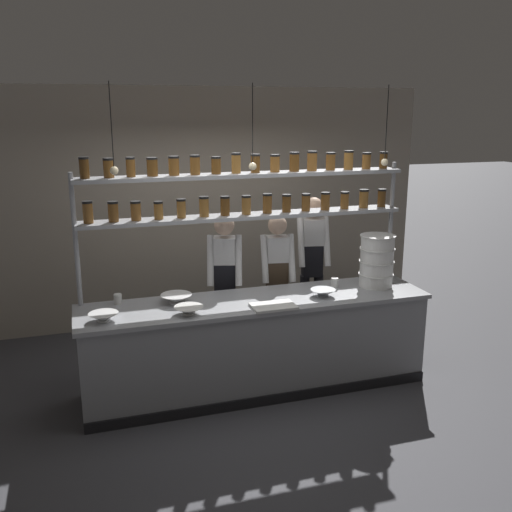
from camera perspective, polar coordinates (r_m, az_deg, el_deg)
name	(u,v)px	position (r m, az deg, el deg)	size (l,w,h in m)	color
ground_plane	(256,387)	(5.81, 0.05, -12.99)	(40.00, 40.00, 0.00)	#3D3D42
back_wall	(206,207)	(7.30, -4.99, 4.94)	(5.76, 0.12, 2.95)	#9E9384
prep_counter	(257,344)	(5.61, 0.05, -8.83)	(3.36, 0.76, 0.92)	gray
spice_shelf_unit	(246,197)	(5.53, -1.03, 5.95)	(3.25, 0.28, 2.28)	#999BA0
chef_left	(225,281)	(5.96, -3.12, -2.51)	(0.41, 0.34, 1.64)	black
chef_center	(277,278)	(6.15, 2.12, -2.24)	(0.39, 0.31, 1.60)	black
chef_right	(312,261)	(6.49, 5.65, -0.49)	(0.40, 0.33, 1.74)	black
container_stack	(377,261)	(5.90, 11.98, -0.47)	(0.36, 0.36, 0.53)	white
cutting_board	(273,306)	(5.23, 1.75, -5.04)	(0.40, 0.26, 0.02)	silver
prep_bowl_near_left	(323,293)	(5.57, 6.72, -3.68)	(0.25, 0.25, 0.07)	#B2B7BC
prep_bowl_center_front	(176,299)	(5.40, -7.97, -4.24)	(0.29, 0.29, 0.08)	white
prep_bowl_center_back	(189,310)	(5.09, -6.73, -5.43)	(0.26, 0.26, 0.07)	silver
prep_bowl_near_right	(104,317)	(5.07, -15.00, -5.93)	(0.26, 0.26, 0.07)	white
serving_cup_front	(335,283)	(5.84, 7.86, -2.67)	(0.07, 0.07, 0.10)	silver
serving_cup_by_board	(118,299)	(5.47, -13.65, -4.19)	(0.07, 0.07, 0.09)	silver
pendant_light_row	(257,161)	(5.17, 0.10, 9.44)	(2.61, 0.07, 0.75)	black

